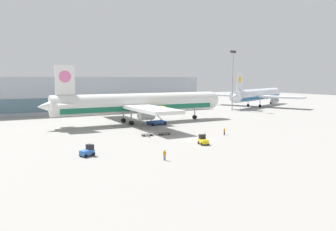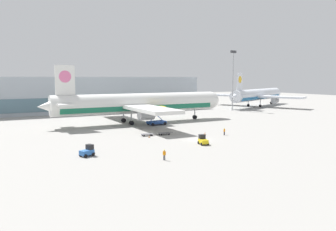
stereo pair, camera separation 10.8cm
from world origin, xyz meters
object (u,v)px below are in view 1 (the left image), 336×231
(ground_crew_near, at_px, (165,154))
(traffic_cone_near, at_px, (149,137))
(light_mast, at_px, (233,76))
(baggage_dolly_second, at_px, (164,133))
(airplane_distant, at_px, (257,95))
(baggage_tug_foreground, at_px, (203,140))
(traffic_cone_far, at_px, (205,133))
(airplane_main, at_px, (138,104))
(baggage_tug_mid, at_px, (88,151))
(baggage_dolly_lead, at_px, (147,134))
(scissor_lift_loader, at_px, (156,118))
(ground_crew_far, at_px, (224,131))

(ground_crew_near, relative_size, traffic_cone_near, 3.20)
(light_mast, relative_size, baggage_dolly_second, 6.61)
(airplane_distant, height_order, baggage_dolly_second, airplane_distant)
(baggage_tug_foreground, xyz_separation_m, traffic_cone_far, (7.07, 9.47, -0.57))
(light_mast, xyz_separation_m, ground_crew_near, (-64.20, -60.86, -13.23))
(airplane_main, bearing_deg, ground_crew_near, -107.71)
(airplane_distant, distance_m, baggage_tug_mid, 116.00)
(airplane_distant, bearing_deg, baggage_dolly_lead, -172.82)
(light_mast, height_order, scissor_lift_loader, light_mast)
(baggage_tug_foreground, bearing_deg, baggage_dolly_lead, 32.58)
(airplane_main, relative_size, baggage_dolly_lead, 15.44)
(baggage_dolly_lead, relative_size, ground_crew_far, 2.23)
(baggage_dolly_second, xyz_separation_m, traffic_cone_far, (8.71, -4.48, -0.09))
(scissor_lift_loader, relative_size, traffic_cone_near, 9.60)
(baggage_tug_foreground, distance_m, baggage_tug_mid, 23.49)
(light_mast, height_order, ground_crew_near, light_mast)
(baggage_tug_foreground, relative_size, baggage_tug_mid, 0.96)
(airplane_main, height_order, ground_crew_far, airplane_main)
(airplane_main, height_order, baggage_dolly_lead, airplane_main)
(traffic_cone_near, bearing_deg, traffic_cone_far, -11.26)
(airplane_main, relative_size, baggage_tug_mid, 20.83)
(ground_crew_near, xyz_separation_m, ground_crew_far, (23.87, 14.59, -0.08))
(ground_crew_far, bearing_deg, baggage_tug_foreground, -160.74)
(light_mast, distance_m, airplane_distant, 26.90)
(baggage_tug_foreground, xyz_separation_m, baggage_dolly_lead, (-5.82, 14.65, -0.49))
(airplane_main, bearing_deg, traffic_cone_near, -107.20)
(baggage_tug_foreground, xyz_separation_m, baggage_tug_mid, (-23.45, 1.20, 0.00))
(airplane_distant, height_order, scissor_lift_loader, airplane_distant)
(baggage_dolly_lead, xyz_separation_m, traffic_cone_far, (12.89, -5.18, -0.09))
(baggage_dolly_lead, bearing_deg, traffic_cone_far, -16.23)
(baggage_tug_foreground, height_order, ground_crew_far, baggage_tug_foreground)
(airplane_distant, bearing_deg, traffic_cone_near, -171.74)
(baggage_dolly_lead, bearing_deg, scissor_lift_loader, 62.36)
(traffic_cone_near, distance_m, traffic_cone_far, 13.80)
(baggage_tug_foreground, bearing_deg, traffic_cone_near, 38.90)
(baggage_dolly_lead, height_order, traffic_cone_far, traffic_cone_far)
(ground_crew_near, distance_m, traffic_cone_far, 26.46)
(airplane_main, xyz_separation_m, traffic_cone_far, (6.17, -26.65, -5.54))
(traffic_cone_far, bearing_deg, baggage_dolly_second, 152.81)
(light_mast, relative_size, airplane_distant, 0.49)
(baggage_tug_foreground, distance_m, traffic_cone_near, 13.79)
(scissor_lift_loader, bearing_deg, airplane_distant, 25.27)
(airplane_distant, bearing_deg, light_mast, 179.38)
(traffic_cone_near, bearing_deg, baggage_tug_foreground, -62.00)
(airplane_main, height_order, airplane_distant, airplane_main)
(airplane_distant, bearing_deg, airplane_main, 176.23)
(light_mast, xyz_separation_m, ground_crew_far, (-40.34, -46.27, -13.31))
(airplane_distant, distance_m, scissor_lift_loader, 77.99)
(traffic_cone_near, bearing_deg, airplane_distant, 32.21)
(baggage_dolly_lead, height_order, traffic_cone_near, traffic_cone_near)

